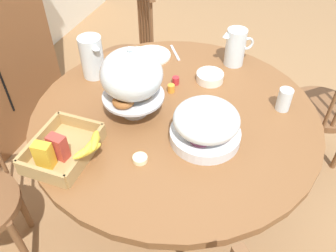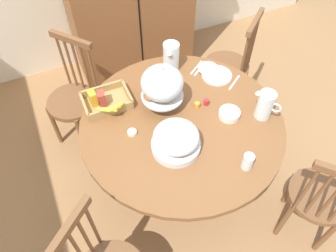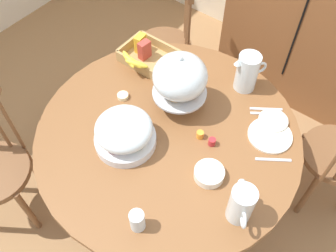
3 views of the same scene
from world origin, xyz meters
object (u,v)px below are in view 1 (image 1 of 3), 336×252
at_px(fruit_platter_covered, 206,125).
at_px(orange_juice_pitcher, 92,59).
at_px(windsor_chair_by_cabinet, 324,110).
at_px(butter_dish, 140,159).
at_px(milk_pitcher, 235,49).
at_px(drinking_glass, 284,100).
at_px(china_plate_large, 151,55).
at_px(cereal_basket, 64,149).
at_px(cereal_bowl, 210,77).
at_px(pastry_stand_with_dome, 132,77).
at_px(china_plate_small, 135,54).
at_px(windsor_chair_facing_door, 129,60).
at_px(dining_table, 175,141).

relative_size(fruit_platter_covered, orange_juice_pitcher, 1.37).
height_order(windsor_chair_by_cabinet, butter_dish, windsor_chair_by_cabinet).
bearing_deg(milk_pitcher, drinking_glass, -136.03).
distance_m(orange_juice_pitcher, milk_pitcher, 0.76).
bearing_deg(china_plate_large, orange_juice_pitcher, 142.05).
distance_m(milk_pitcher, cereal_basket, 1.04).
bearing_deg(orange_juice_pitcher, cereal_bowl, -75.09).
distance_m(pastry_stand_with_dome, china_plate_small, 0.52).
xyz_separation_m(windsor_chair_by_cabinet, drinking_glass, (-0.44, 0.26, 0.34)).
bearing_deg(china_plate_small, orange_juice_pitcher, 152.33).
bearing_deg(butter_dish, china_plate_large, 18.54).
relative_size(fruit_platter_covered, cereal_bowl, 2.14).
relative_size(windsor_chair_by_cabinet, windsor_chair_facing_door, 1.00).
height_order(windsor_chair_by_cabinet, drinking_glass, windsor_chair_by_cabinet).
relative_size(dining_table, drinking_glass, 12.13).
bearing_deg(orange_juice_pitcher, drinking_glass, -87.05).
distance_m(pastry_stand_with_dome, orange_juice_pitcher, 0.39).
bearing_deg(drinking_glass, dining_table, 112.74).
bearing_deg(orange_juice_pitcher, milk_pitcher, -61.77).
xyz_separation_m(dining_table, windsor_chair_by_cabinet, (0.64, -0.73, -0.10)).
bearing_deg(pastry_stand_with_dome, windsor_chair_facing_door, 27.49).
relative_size(china_plate_large, cereal_bowl, 1.57).
xyz_separation_m(china_plate_large, drinking_glass, (-0.22, -0.75, 0.05)).
distance_m(orange_juice_pitcher, china_plate_large, 0.36).
bearing_deg(cereal_bowl, dining_table, 164.14).
height_order(cereal_bowl, drinking_glass, drinking_glass).
distance_m(dining_table, windsor_chair_by_cabinet, 0.97).
distance_m(windsor_chair_facing_door, china_plate_small, 0.53).
bearing_deg(dining_table, windsor_chair_facing_door, 38.71).
bearing_deg(china_plate_large, cereal_basket, 177.13).
xyz_separation_m(cereal_basket, cereal_bowl, (0.71, -0.41, -0.02)).
bearing_deg(pastry_stand_with_dome, cereal_bowl, -36.07).
distance_m(pastry_stand_with_dome, butter_dish, 0.36).
distance_m(pastry_stand_with_dome, fruit_platter_covered, 0.38).
height_order(windsor_chair_facing_door, pastry_stand_with_dome, pastry_stand_with_dome).
distance_m(orange_juice_pitcher, cereal_bowl, 0.61).
height_order(pastry_stand_with_dome, china_plate_large, pastry_stand_with_dome).
bearing_deg(china_plate_small, milk_pitcher, -78.02).
relative_size(orange_juice_pitcher, milk_pitcher, 1.08).
bearing_deg(china_plate_small, pastry_stand_with_dome, -156.87).
relative_size(china_plate_small, drinking_glass, 1.36).
distance_m(cereal_bowl, drinking_glass, 0.40).
xyz_separation_m(pastry_stand_with_dome, china_plate_large, (0.48, 0.11, -0.19)).
distance_m(dining_table, cereal_bowl, 0.38).
distance_m(cereal_basket, cereal_bowl, 0.83).
bearing_deg(drinking_glass, cereal_basket, 127.42).
bearing_deg(milk_pitcher, pastry_stand_with_dome, 148.53).
relative_size(dining_table, orange_juice_pitcher, 6.09).
height_order(china_plate_large, drinking_glass, drinking_glass).
bearing_deg(fruit_platter_covered, orange_juice_pitcher, 68.17).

